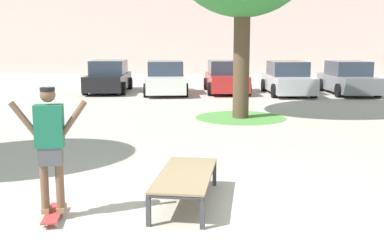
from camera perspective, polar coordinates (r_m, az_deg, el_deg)
The scene contains 10 objects.
ground_plane at distance 6.70m, azimuth -0.03°, elevation -11.06°, with size 120.00×120.00×0.00m, color #B2AA9E.
skate_box at distance 6.87m, azimuth -0.79°, elevation -6.90°, with size 0.89×1.95×0.46m.
skateboard at distance 6.66m, azimuth -16.58°, elevation -10.90°, with size 0.34×0.82×0.09m.
skater at distance 6.39m, azimuth -17.00°, elevation -2.50°, with size 1.00×0.33×1.69m.
grass_patch_mid_back at distance 14.77m, azimuth 5.95°, elevation 0.31°, with size 2.86×2.86×0.01m, color #519342.
car_black at distance 22.57m, azimuth -10.17°, elevation 5.15°, with size 2.16×4.32×1.50m.
car_white at distance 21.47m, azimuth -3.29°, elevation 5.06°, with size 2.33×4.39×1.50m.
car_red at distance 22.10m, azimuth 4.19°, elevation 5.18°, with size 2.24×4.35×1.50m.
car_silver at distance 21.65m, azimuth 11.63°, elevation 4.92°, with size 2.17×4.32×1.50m.
car_grey at distance 22.53m, azimuth 18.58°, elevation 4.79°, with size 2.17×4.32×1.50m.
Camera 1 is at (0.40, -6.26, 2.36)m, focal length 43.55 mm.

